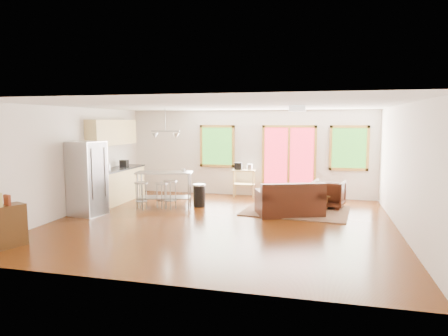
% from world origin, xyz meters
% --- Properties ---
extents(floor, '(7.50, 7.00, 0.02)m').
position_xyz_m(floor, '(0.00, 0.00, -0.01)').
color(floor, '#3A1907').
rests_on(floor, ground).
extents(ceiling, '(7.50, 7.00, 0.02)m').
position_xyz_m(ceiling, '(0.00, 0.00, 2.61)').
color(ceiling, white).
rests_on(ceiling, ground).
extents(back_wall, '(7.50, 0.02, 2.60)m').
position_xyz_m(back_wall, '(0.00, 3.51, 1.30)').
color(back_wall, silver).
rests_on(back_wall, ground).
extents(left_wall, '(0.02, 7.00, 2.60)m').
position_xyz_m(left_wall, '(-3.76, 0.00, 1.30)').
color(left_wall, silver).
rests_on(left_wall, ground).
extents(right_wall, '(0.02, 7.00, 2.60)m').
position_xyz_m(right_wall, '(3.76, 0.00, 1.30)').
color(right_wall, silver).
rests_on(right_wall, ground).
extents(front_wall, '(7.50, 0.02, 2.60)m').
position_xyz_m(front_wall, '(0.00, -3.51, 1.30)').
color(front_wall, silver).
rests_on(front_wall, ground).
extents(window_left, '(1.10, 0.05, 1.30)m').
position_xyz_m(window_left, '(-1.00, 3.46, 1.50)').
color(window_left, '#275C1B').
rests_on(window_left, back_wall).
extents(french_doors, '(1.60, 0.05, 2.10)m').
position_xyz_m(french_doors, '(1.20, 3.46, 1.10)').
color(french_doors, red).
rests_on(french_doors, back_wall).
extents(window_right, '(1.10, 0.05, 1.30)m').
position_xyz_m(window_right, '(2.90, 3.46, 1.50)').
color(window_right, '#275C1B').
rests_on(window_right, back_wall).
extents(rug, '(2.72, 2.20, 0.03)m').
position_xyz_m(rug, '(1.56, 1.60, 0.01)').
color(rug, '#435533').
rests_on(rug, floor).
extents(loveseat, '(1.75, 1.37, 0.82)m').
position_xyz_m(loveseat, '(1.43, 1.12, 0.32)').
color(loveseat, black).
rests_on(loveseat, floor).
extents(coffee_table, '(1.08, 0.83, 0.38)m').
position_xyz_m(coffee_table, '(1.86, 1.95, 0.33)').
color(coffee_table, '#3A230F').
rests_on(coffee_table, floor).
extents(armchair, '(0.91, 0.87, 0.80)m').
position_xyz_m(armchair, '(2.35, 2.24, 0.40)').
color(armchair, black).
rests_on(armchair, floor).
extents(ottoman, '(0.76, 0.76, 0.39)m').
position_xyz_m(ottoman, '(1.09, 2.38, 0.19)').
color(ottoman, black).
rests_on(ottoman, floor).
extents(vase, '(0.18, 0.19, 0.31)m').
position_xyz_m(vase, '(1.97, 1.90, 0.51)').
color(vase, silver).
rests_on(vase, coffee_table).
extents(book, '(0.24, 0.06, 0.32)m').
position_xyz_m(book, '(1.88, 1.66, 0.56)').
color(book, maroon).
rests_on(book, coffee_table).
extents(cabinets, '(0.64, 2.24, 2.30)m').
position_xyz_m(cabinets, '(-3.49, 1.70, 0.93)').
color(cabinets, tan).
rests_on(cabinets, floor).
extents(refrigerator, '(0.83, 0.81, 1.78)m').
position_xyz_m(refrigerator, '(-3.31, -0.01, 0.89)').
color(refrigerator, '#B7BABC').
rests_on(refrigerator, floor).
extents(island, '(1.56, 0.89, 0.93)m').
position_xyz_m(island, '(-1.89, 1.34, 0.64)').
color(island, '#B7BABC').
rests_on(island, floor).
extents(cup, '(0.13, 0.11, 0.11)m').
position_xyz_m(cup, '(-1.34, 1.31, 1.00)').
color(cup, white).
rests_on(cup, island).
extents(bar_stool_a, '(0.36, 0.36, 0.71)m').
position_xyz_m(bar_stool_a, '(-2.32, 0.84, 0.53)').
color(bar_stool_a, '#B7BABC').
rests_on(bar_stool_a, floor).
extents(bar_stool_b, '(0.40, 0.40, 0.66)m').
position_xyz_m(bar_stool_b, '(-1.89, 1.15, 0.49)').
color(bar_stool_b, '#B7BABC').
rests_on(bar_stool_b, floor).
extents(bar_stool_c, '(0.46, 0.46, 0.75)m').
position_xyz_m(bar_stool_c, '(-1.62, 1.08, 0.56)').
color(bar_stool_c, '#B7BABC').
rests_on(bar_stool_c, floor).
extents(trash_can, '(0.40, 0.40, 0.60)m').
position_xyz_m(trash_can, '(-0.99, 1.55, 0.31)').
color(trash_can, black).
rests_on(trash_can, floor).
extents(kitchen_cart, '(0.71, 0.48, 1.03)m').
position_xyz_m(kitchen_cart, '(-0.12, 3.21, 0.70)').
color(kitchen_cart, tan).
rests_on(kitchen_cart, floor).
extents(ceiling_flush, '(0.35, 0.35, 0.12)m').
position_xyz_m(ceiling_flush, '(1.60, 0.60, 2.53)').
color(ceiling_flush, white).
rests_on(ceiling_flush, ceiling).
extents(pendant_light, '(0.80, 0.18, 0.79)m').
position_xyz_m(pendant_light, '(-1.90, 1.50, 1.90)').
color(pendant_light, gray).
rests_on(pendant_light, ceiling).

